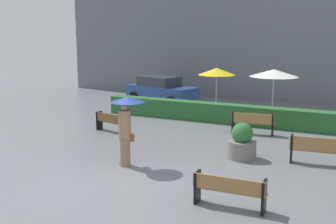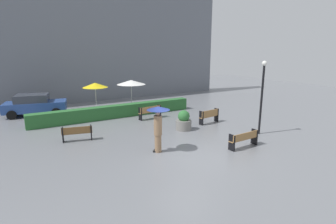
{
  "view_description": "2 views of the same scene",
  "coord_description": "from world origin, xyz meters",
  "px_view_note": "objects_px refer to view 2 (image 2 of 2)",
  "views": [
    {
      "loc": [
        5.75,
        -9.58,
        4.12
      ],
      "look_at": [
        -1.15,
        4.54,
        1.09
      ],
      "focal_mm": 44.46,
      "sensor_mm": 36.0,
      "label": 1
    },
    {
      "loc": [
        -6.49,
        -9.2,
        4.67
      ],
      "look_at": [
        0.88,
        3.19,
        1.29
      ],
      "focal_mm": 28.02,
      "sensor_mm": 36.0,
      "label": 2
    }
  ],
  "objects_px": {
    "lamp_post": "(262,90)",
    "parked_car": "(35,104)",
    "patio_umbrella_yellow": "(95,85)",
    "bench_far_right": "(209,115)",
    "pedestrian_with_umbrella": "(158,122)",
    "planter_pot": "(184,121)",
    "bench_far_left": "(77,132)",
    "patio_umbrella_white": "(131,82)",
    "bench_back_row": "(150,111)",
    "bench_near_right": "(244,138)"
  },
  "relations": [
    {
      "from": "lamp_post",
      "to": "parked_car",
      "type": "height_order",
      "value": "lamp_post"
    },
    {
      "from": "patio_umbrella_yellow",
      "to": "bench_far_right",
      "type": "bearing_deg",
      "value": -49.41
    },
    {
      "from": "pedestrian_with_umbrella",
      "to": "lamp_post",
      "type": "height_order",
      "value": "lamp_post"
    },
    {
      "from": "bench_far_right",
      "to": "planter_pot",
      "type": "relative_size",
      "value": 1.29
    },
    {
      "from": "parked_car",
      "to": "lamp_post",
      "type": "bearing_deg",
      "value": -47.21
    },
    {
      "from": "bench_far_left",
      "to": "patio_umbrella_white",
      "type": "bearing_deg",
      "value": 45.67
    },
    {
      "from": "lamp_post",
      "to": "patio_umbrella_white",
      "type": "xyz_separation_m",
      "value": [
        -3.76,
        9.69,
        -0.3
      ]
    },
    {
      "from": "bench_far_left",
      "to": "bench_back_row",
      "type": "xyz_separation_m",
      "value": [
        5.45,
        2.22,
        0.06
      ]
    },
    {
      "from": "patio_umbrella_yellow",
      "to": "parked_car",
      "type": "relative_size",
      "value": 0.52
    },
    {
      "from": "planter_pot",
      "to": "parked_car",
      "type": "xyz_separation_m",
      "value": [
        -7.38,
        8.62,
        0.3
      ]
    },
    {
      "from": "bench_near_right",
      "to": "parked_car",
      "type": "bearing_deg",
      "value": 123.07
    },
    {
      "from": "pedestrian_with_umbrella",
      "to": "planter_pot",
      "type": "distance_m",
      "value": 3.93
    },
    {
      "from": "bench_near_right",
      "to": "patio_umbrella_white",
      "type": "bearing_deg",
      "value": 97.03
    },
    {
      "from": "planter_pot",
      "to": "lamp_post",
      "type": "xyz_separation_m",
      "value": [
        3.28,
        -2.89,
        2.0
      ]
    },
    {
      "from": "patio_umbrella_yellow",
      "to": "patio_umbrella_white",
      "type": "height_order",
      "value": "patio_umbrella_white"
    },
    {
      "from": "parked_car",
      "to": "bench_far_left",
      "type": "bearing_deg",
      "value": -79.4
    },
    {
      "from": "bench_back_row",
      "to": "patio_umbrella_yellow",
      "type": "relative_size",
      "value": 0.74
    },
    {
      "from": "pedestrian_with_umbrella",
      "to": "patio_umbrella_yellow",
      "type": "distance_m",
      "value": 9.22
    },
    {
      "from": "bench_far_right",
      "to": "bench_near_right",
      "type": "relative_size",
      "value": 0.89
    },
    {
      "from": "bench_near_right",
      "to": "bench_back_row",
      "type": "distance_m",
      "value": 7.54
    },
    {
      "from": "bench_far_right",
      "to": "bench_far_left",
      "type": "xyz_separation_m",
      "value": [
        -8.24,
        0.84,
        -0.06
      ]
    },
    {
      "from": "pedestrian_with_umbrella",
      "to": "bench_far_left",
      "type": "bearing_deg",
      "value": 130.28
    },
    {
      "from": "planter_pot",
      "to": "bench_far_left",
      "type": "bearing_deg",
      "value": 168.98
    },
    {
      "from": "patio_umbrella_yellow",
      "to": "patio_umbrella_white",
      "type": "bearing_deg",
      "value": -1.14
    },
    {
      "from": "bench_far_left",
      "to": "bench_far_right",
      "type": "bearing_deg",
      "value": -5.85
    },
    {
      "from": "bench_far_left",
      "to": "patio_umbrella_white",
      "type": "relative_size",
      "value": 0.65
    },
    {
      "from": "bench_near_right",
      "to": "lamp_post",
      "type": "bearing_deg",
      "value": 25.15
    },
    {
      "from": "pedestrian_with_umbrella",
      "to": "patio_umbrella_white",
      "type": "xyz_separation_m",
      "value": [
        2.54,
        9.13,
        0.76
      ]
    },
    {
      "from": "bench_back_row",
      "to": "pedestrian_with_umbrella",
      "type": "height_order",
      "value": "pedestrian_with_umbrella"
    },
    {
      "from": "bench_near_right",
      "to": "patio_umbrella_white",
      "type": "height_order",
      "value": "patio_umbrella_white"
    },
    {
      "from": "patio_umbrella_yellow",
      "to": "bench_far_left",
      "type": "bearing_deg",
      "value": -114.9
    },
    {
      "from": "planter_pot",
      "to": "bench_back_row",
      "type": "bearing_deg",
      "value": 98.98
    },
    {
      "from": "lamp_post",
      "to": "patio_umbrella_white",
      "type": "bearing_deg",
      "value": 111.19
    },
    {
      "from": "planter_pot",
      "to": "parked_car",
      "type": "height_order",
      "value": "parked_car"
    },
    {
      "from": "planter_pot",
      "to": "parked_car",
      "type": "relative_size",
      "value": 0.27
    },
    {
      "from": "bench_near_right",
      "to": "pedestrian_with_umbrella",
      "type": "relative_size",
      "value": 0.8
    },
    {
      "from": "bench_far_left",
      "to": "lamp_post",
      "type": "bearing_deg",
      "value": -23.64
    },
    {
      "from": "planter_pot",
      "to": "lamp_post",
      "type": "height_order",
      "value": "lamp_post"
    },
    {
      "from": "bench_far_right",
      "to": "planter_pot",
      "type": "height_order",
      "value": "planter_pot"
    },
    {
      "from": "pedestrian_with_umbrella",
      "to": "lamp_post",
      "type": "distance_m",
      "value": 6.42
    },
    {
      "from": "bench_far_right",
      "to": "planter_pot",
      "type": "bearing_deg",
      "value": -171.89
    },
    {
      "from": "pedestrian_with_umbrella",
      "to": "bench_far_right",
      "type": "bearing_deg",
      "value": 26.65
    },
    {
      "from": "patio_umbrella_yellow",
      "to": "parked_car",
      "type": "height_order",
      "value": "patio_umbrella_yellow"
    },
    {
      "from": "bench_far_right",
      "to": "bench_far_left",
      "type": "distance_m",
      "value": 8.29
    },
    {
      "from": "bench_near_right",
      "to": "bench_far_right",
      "type": "bearing_deg",
      "value": 72.12
    },
    {
      "from": "bench_far_left",
      "to": "planter_pot",
      "type": "distance_m",
      "value": 6.1
    },
    {
      "from": "bench_near_right",
      "to": "lamp_post",
      "type": "height_order",
      "value": "lamp_post"
    },
    {
      "from": "lamp_post",
      "to": "parked_car",
      "type": "bearing_deg",
      "value": 132.79
    },
    {
      "from": "lamp_post",
      "to": "bench_far_left",
      "type": "bearing_deg",
      "value": 156.36
    },
    {
      "from": "bench_far_left",
      "to": "bench_back_row",
      "type": "relative_size",
      "value": 0.89
    }
  ]
}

